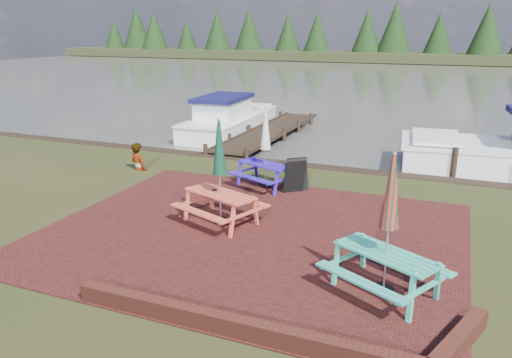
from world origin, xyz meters
The scene contains 12 objects.
ground centered at (0.00, 0.00, 0.00)m, with size 120.00×120.00×0.00m, color black.
paving centered at (0.00, 1.00, 0.01)m, with size 9.00×7.50×0.02m, color #3A1412.
brick_wall centered at (2.15, -2.42, 0.15)m, with size 6.21×1.79×0.30m.
water centered at (0.00, 37.00, 0.00)m, with size 120.00×60.00×0.02m, color #45433B.
far_treeline centered at (0.00, 66.00, 3.28)m, with size 120.00×10.00×8.10m.
picnic_table_teal centered at (3.10, -0.49, 0.86)m, with size 2.30×2.22×2.46m.
picnic_table_red centered at (-0.91, 1.33, 0.85)m, with size 2.19×2.08×2.44m.
picnic_table_blue centered at (-0.95, 4.30, 0.80)m, with size 2.06×1.96×2.27m.
chalkboard centered at (0.00, 4.20, 0.48)m, with size 0.59×0.85×0.93m.
jetty centered at (-3.50, 11.28, 0.11)m, with size 1.76×9.08×1.00m.
boat_jetty centered at (-5.58, 11.68, 0.38)m, with size 2.56×6.74×1.93m.
person centered at (-5.38, 4.45, 0.87)m, with size 0.64×0.42×1.74m, color gray.
Camera 1 is at (3.97, -8.41, 4.36)m, focal length 35.00 mm.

